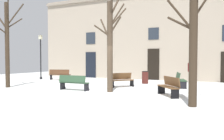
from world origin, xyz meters
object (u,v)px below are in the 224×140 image
bench_far_corner (60,74)px  person_by_shop_door (191,70)px  tree_near_facade (7,42)px  litter_bin (145,77)px  bench_near_lamp (180,80)px  bench_near_center_tree (74,82)px  bench_back_to_back_left (122,80)px  tree_left_of_center (193,33)px  streetlamp (41,52)px  tree_center (110,42)px  bench_facing_shops (169,86)px

bench_far_corner → person_by_shop_door: person_by_shop_door is taller
tree_near_facade → litter_bin: size_ratio=5.96×
bench_far_corner → bench_near_lamp: (10.72, -1.40, 0.01)m
litter_bin → bench_near_center_tree: bearing=-112.3°
tree_near_facade → bench_back_to_back_left: (6.44, 3.45, -2.43)m
tree_left_of_center → streetlamp: size_ratio=1.26×
person_by_shop_door → litter_bin: bearing=160.8°
tree_near_facade → bench_near_center_tree: 5.33m
tree_center → litter_bin: tree_center is taller
tree_near_facade → person_by_shop_door: tree_near_facade is taller
bench_far_corner → tree_left_of_center: bearing=133.0°
tree_left_of_center → tree_near_facade: bearing=172.5°
tree_near_facade → litter_bin: 9.76m
tree_center → tree_near_facade: bearing=-172.8°
tree_center → litter_bin: bearing=88.6°
tree_left_of_center → litter_bin: bearing=120.3°
tree_left_of_center → tree_center: tree_center is taller
streetlamp → litter_bin: streetlamp is taller
person_by_shop_door → tree_center: bearing=-167.5°
bench_near_lamp → tree_near_facade: bearing=98.0°
litter_bin → bench_near_lamp: 3.19m
tree_near_facade → bench_near_center_tree: (4.70, 0.57, -2.45)m
bench_near_center_tree → bench_near_lamp: size_ratio=1.03×
bench_back_to_back_left → person_by_shop_door: 6.12m
tree_near_facade → bench_near_center_tree: tree_near_facade is taller
tree_near_facade → tree_center: size_ratio=1.02×
tree_near_facade → tree_center: bearing=7.2°
tree_left_of_center → bench_back_to_back_left: bearing=136.1°
bench_far_corner → bench_near_center_tree: bearing=119.2°
tree_near_facade → bench_facing_shops: size_ratio=3.21×
person_by_shop_door → tree_near_facade: bearing=164.7°
tree_left_of_center → bench_far_corner: tree_left_of_center is taller
tree_left_of_center → litter_bin: tree_left_of_center is taller
person_by_shop_door → bench_facing_shops: bearing=-144.0°
tree_center → bench_far_corner: 9.68m
bench_near_center_tree → person_by_shop_door: 9.47m
bench_near_center_tree → person_by_shop_door: bearing=-123.4°
bench_back_to_back_left → bench_facing_shops: 4.59m
bench_far_corner → bench_facing_shops: 12.28m
streetlamp → litter_bin: bearing=1.4°
bench_back_to_back_left → person_by_shop_door: bearing=-0.6°
bench_back_to_back_left → bench_facing_shops: bench_facing_shops is taller
streetlamp → litter_bin: size_ratio=4.41×
bench_far_corner → bench_facing_shops: bench_facing_shops is taller
bench_near_lamp → person_by_shop_door: person_by_shop_door is taller
bench_near_lamp → bench_facing_shops: bearing=165.6°
tree_near_facade → bench_facing_shops: bearing=4.4°
streetlamp → tree_center: bearing=-28.0°
bench_near_center_tree → tree_near_facade: bearing=7.2°
tree_left_of_center → person_by_shop_door: (-1.67, 9.97, -1.74)m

